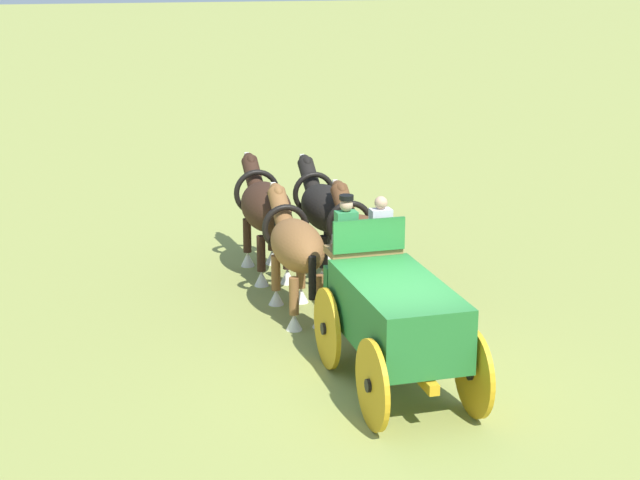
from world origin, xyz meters
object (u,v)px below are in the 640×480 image
object	(u,v)px
show_wagon	(393,313)
draft_horse_lead_near	(265,208)
draft_horse_rear_off	(361,242)
draft_horse_lead_off	(324,208)
draft_horse_rear_near	(295,246)

from	to	relation	value
show_wagon	draft_horse_lead_near	xyz separation A→B (m)	(6.17, 1.05, 0.20)
draft_horse_rear_off	draft_horse_lead_off	bearing A→B (deg)	3.65
draft_horse_lead_near	draft_horse_rear_off	bearing A→B (deg)	-149.70
show_wagon	draft_horse_rear_near	size ratio (longest dim) A/B	1.93
draft_horse_lead_off	draft_horse_lead_near	bearing A→B (deg)	94.09
show_wagon	draft_horse_rear_near	xyz separation A→B (m)	(3.59, 0.88, 0.10)
draft_horse_lead_near	draft_horse_lead_off	xyz separation A→B (m)	(0.09, -1.30, -0.10)
show_wagon	draft_horse_rear_off	distance (m)	3.70
draft_horse_rear_off	draft_horse_lead_near	bearing A→B (deg)	30.30
draft_horse_rear_near	draft_horse_lead_near	distance (m)	2.59
draft_horse_rear_off	draft_horse_lead_near	size ratio (longest dim) A/B	1.00
draft_horse_rear_off	draft_horse_lead_near	distance (m)	2.90
show_wagon	draft_horse_lead_off	world-z (taller)	show_wagon
draft_horse_rear_near	draft_horse_lead_off	size ratio (longest dim) A/B	0.97
draft_horse_rear_near	draft_horse_rear_off	world-z (taller)	draft_horse_rear_near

